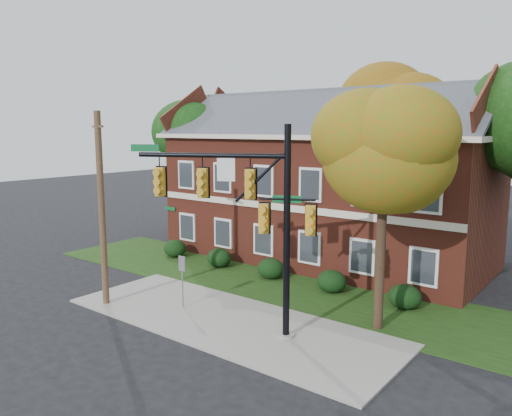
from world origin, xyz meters
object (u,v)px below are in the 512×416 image
Objects in this scene: hedge_far_right at (405,297)px; tree_far_rear at (402,109)px; hedge_left at (219,258)px; tree_left_rear at (190,142)px; hedge_center at (271,269)px; hedge_right at (332,281)px; utility_pole at (102,209)px; sign_post at (182,273)px; apartment_building at (325,174)px; traffic_signal at (249,207)px; hedge_far_left at (175,249)px; tree_near_right at (389,154)px.

tree_far_rear is at bearing 113.37° from hedge_far_right.
tree_left_rear reaches higher than hedge_left.
tree_far_rear is (1.34, 13.09, 8.32)m from hedge_center.
hedge_left is 7.00m from hedge_right.
utility_pole is at bearing -89.49° from hedge_left.
hedge_center is at bearing 0.00° from hedge_left.
sign_post reaches higher than hedge_right.
hedge_right is at bearing -56.33° from apartment_building.
apartment_building is 2.44× the size of traffic_signal.
hedge_far_left is at bearing -143.11° from apartment_building.
apartment_building is 6.89m from hedge_center.
hedge_far_right is 9.45m from sign_post.
traffic_signal is 0.93× the size of utility_pole.
tree_far_rear is (-2.16, 13.09, 8.32)m from hedge_right.
tree_left_rear reaches higher than hedge_center.
traffic_signal is (6.98, -6.17, 4.26)m from hedge_left.
hedge_far_left is 8.76m from sign_post.
apartment_building reaches higher than sign_post.
hedge_left is 16.25m from tree_far_rear.
hedge_left is 1.00× the size of hedge_far_right.
utility_pole is (0.07, -7.42, 3.67)m from hedge_left.
apartment_building is 9.82m from hedge_far_right.
tree_far_rear reaches higher than apartment_building.
utility_pole is 3.62× the size of sign_post.
traffic_signal reaches higher than sign_post.
hedge_center is 1.00× the size of hedge_far_right.
hedge_center is (0.00, -5.25, -4.46)m from apartment_building.
hedge_right is 0.17× the size of utility_pole.
tree_near_right is 18.33m from tree_left_rear.
tree_far_rear is 1.39× the size of utility_pole.
hedge_left is (-3.50, -5.25, -4.46)m from apartment_building.
tree_near_right is at bearing -21.42° from hedge_center.
hedge_left is 0.61× the size of sign_post.
traffic_signal is (10.48, -6.17, 4.26)m from hedge_far_left.
hedge_far_left is 0.16× the size of tree_left_rear.
hedge_left is 0.18× the size of traffic_signal.
apartment_building reaches higher than utility_pole.
tree_left_rear is at bearing 117.37° from traffic_signal.
tree_near_right is at bearing -85.48° from hedge_far_right.
utility_pole reaches higher than hedge_far_right.
apartment_building reaches higher than hedge_right.
hedge_right is at bearing 65.16° from traffic_signal.
tree_near_right is at bearing 41.95° from utility_pole.
sign_post is (-1.79, -18.82, -7.29)m from tree_far_rear.
apartment_building is 13.15m from utility_pole.
hedge_far_left is at bearing -56.58° from tree_left_rear.
tree_left_rear is at bearing 137.26° from utility_pole.
tree_far_rear is at bearing 38.97° from tree_left_rear.
hedge_far_left is 15.75m from tree_near_right.
hedge_left is at bearing -123.67° from apartment_building.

